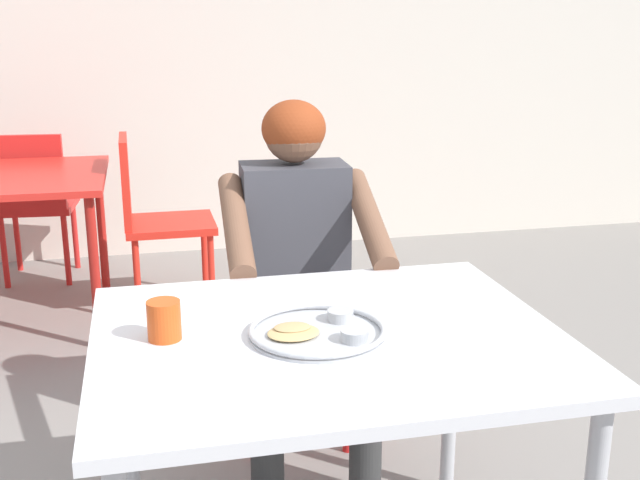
# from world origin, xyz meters

# --- Properties ---
(table_foreground) EXTENTS (1.07, 0.88, 0.73)m
(table_foreground) POSITION_xyz_m (0.09, 0.09, 0.66)
(table_foreground) COLOR silver
(table_foreground) RESTS_ON ground
(thali_tray) EXTENTS (0.31, 0.31, 0.03)m
(thali_tray) POSITION_xyz_m (0.07, 0.08, 0.74)
(thali_tray) COLOR #B7BABF
(thali_tray) RESTS_ON table_foreground
(drinking_cup) EXTENTS (0.08, 0.08, 0.09)m
(drinking_cup) POSITION_xyz_m (-0.27, 0.14, 0.78)
(drinking_cup) COLOR #D84C19
(drinking_cup) RESTS_ON table_foreground
(chair_foreground) EXTENTS (0.41, 0.45, 0.80)m
(chair_foreground) POSITION_xyz_m (0.18, 1.03, 0.47)
(chair_foreground) COLOR red
(chair_foreground) RESTS_ON ground
(diner_foreground) EXTENTS (0.50, 0.56, 1.18)m
(diner_foreground) POSITION_xyz_m (0.17, 0.81, 0.70)
(diner_foreground) COLOR #303030
(diner_foreground) RESTS_ON ground
(table_background_red) EXTENTS (0.82, 0.91, 0.73)m
(table_background_red) POSITION_xyz_m (-0.88, 2.26, 0.64)
(table_background_red) COLOR red
(table_background_red) RESTS_ON ground
(chair_red_right) EXTENTS (0.44, 0.41, 0.88)m
(chair_red_right) POSITION_xyz_m (-0.27, 2.31, 0.51)
(chair_red_right) COLOR red
(chair_red_right) RESTS_ON ground
(chair_red_far) EXTENTS (0.44, 0.43, 0.84)m
(chair_red_far) POSITION_xyz_m (-0.89, 2.89, 0.49)
(chair_red_far) COLOR red
(chair_red_far) RESTS_ON ground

